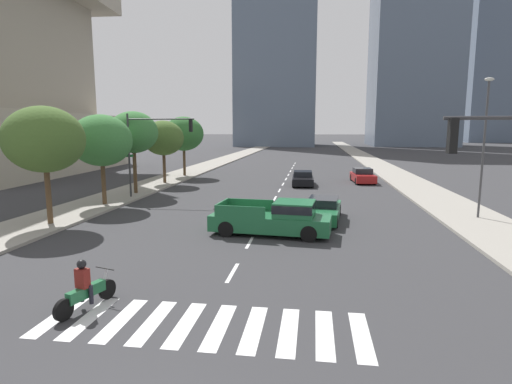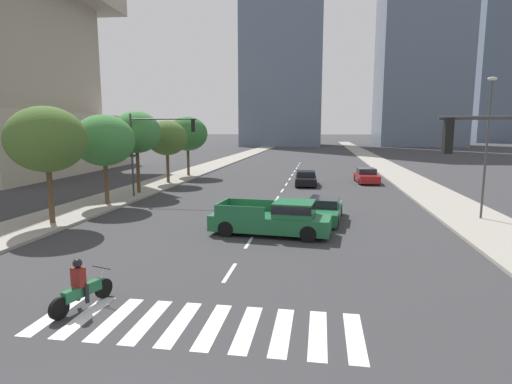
{
  "view_description": "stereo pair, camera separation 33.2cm",
  "coord_description": "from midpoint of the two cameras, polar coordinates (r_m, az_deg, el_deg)",
  "views": [
    {
      "loc": [
        2.79,
        -4.43,
        5.07
      ],
      "look_at": [
        0.0,
        15.32,
        2.0
      ],
      "focal_mm": 28.78,
      "sensor_mm": 36.0,
      "label": 1
    },
    {
      "loc": [
        3.12,
        -4.38,
        5.07
      ],
      "look_at": [
        0.0,
        15.32,
        2.0
      ],
      "focal_mm": 28.78,
      "sensor_mm": 36.0,
      "label": 2
    }
  ],
  "objects": [
    {
      "name": "sedan_black_2",
      "position": [
        37.66,
        7.21,
        1.84
      ],
      "size": [
        2.02,
        4.62,
        1.27
      ],
      "rotation": [
        0.0,
        0.0,
        -1.53
      ],
      "color": "black",
      "rests_on": "ground"
    },
    {
      "name": "traffic_signal_far",
      "position": [
        30.51,
        -13.52,
        7.08
      ],
      "size": [
        5.23,
        0.28,
        6.02
      ],
      "color": "#333335",
      "rests_on": "sidewalk_west"
    },
    {
      "name": "pickup_truck",
      "position": [
        19.82,
        3.32,
        -3.67
      ],
      "size": [
        5.92,
        2.6,
        1.67
      ],
      "rotation": [
        0.0,
        0.0,
        -0.09
      ],
      "color": "#1E6038",
      "rests_on": "ground"
    },
    {
      "name": "sidewalk_west",
      "position": [
        37.73,
        -13.96,
        0.88
      ],
      "size": [
        4.0,
        260.0,
        0.15
      ],
      "primitive_type": "cube",
      "color": "gray",
      "rests_on": "ground"
    },
    {
      "name": "street_tree_fifth",
      "position": [
        44.41,
        -9.28,
        7.98
      ],
      "size": [
        4.21,
        4.21,
        6.22
      ],
      "color": "#4C3823",
      "rests_on": "sidewalk_west"
    },
    {
      "name": "street_tree_nearest",
      "position": [
        23.83,
        -26.77,
        6.53
      ],
      "size": [
        4.0,
        4.0,
        6.1
      ],
      "color": "#4C3823",
      "rests_on": "sidewalk_west"
    },
    {
      "name": "street_tree_third",
      "position": [
        32.99,
        -16.01,
        7.95
      ],
      "size": [
        3.73,
        3.73,
        6.26
      ],
      "color": "#4C3823",
      "rests_on": "sidewalk_west"
    },
    {
      "name": "sedan_green_0",
      "position": [
        23.23,
        9.82,
        -2.5
      ],
      "size": [
        2.26,
        4.8,
        1.26
      ],
      "rotation": [
        0.0,
        0.0,
        -1.67
      ],
      "color": "#1E6038",
      "rests_on": "ground"
    },
    {
      "name": "motorcycle_trailing",
      "position": [
        12.88,
        -22.38,
        -12.31
      ],
      "size": [
        0.91,
        2.12,
        1.49
      ],
      "rotation": [
        0.0,
        0.0,
        1.28
      ],
      "color": "black",
      "rests_on": "ground"
    },
    {
      "name": "sedan_red_1",
      "position": [
        40.48,
        15.33,
        2.14
      ],
      "size": [
        2.11,
        4.47,
        1.37
      ],
      "rotation": [
        0.0,
        0.0,
        -1.51
      ],
      "color": "maroon",
      "rests_on": "ground"
    },
    {
      "name": "street_tree_second",
      "position": [
        28.67,
        -20.07,
        6.74
      ],
      "size": [
        3.93,
        3.93,
        5.86
      ],
      "color": "#4C3823",
      "rests_on": "sidewalk_west"
    },
    {
      "name": "crosswalk_near",
      "position": [
        11.35,
        -7.43,
        -17.82
      ],
      "size": [
        8.55,
        2.57,
        0.01
      ],
      "color": "silver",
      "rests_on": "ground"
    },
    {
      "name": "office_tower_center_skyline",
      "position": [
        141.14,
        22.23,
        22.01
      ],
      "size": [
        23.88,
        24.26,
        85.78
      ],
      "color": "slate",
      "rests_on": "ground"
    },
    {
      "name": "sidewalk_east",
      "position": [
        35.85,
        23.04,
        0.04
      ],
      "size": [
        4.0,
        260.0,
        0.15
      ],
      "primitive_type": "cube",
      "color": "gray",
      "rests_on": "ground"
    },
    {
      "name": "street_tree_fourth",
      "position": [
        38.8,
        -12.04,
        7.34
      ],
      "size": [
        3.73,
        3.73,
        5.7
      ],
      "color": "#4C3823",
      "rests_on": "sidewalk_west"
    },
    {
      "name": "street_lamp_east",
      "position": [
        25.74,
        29.8,
        6.51
      ],
      "size": [
        0.5,
        0.24,
        7.65
      ],
      "color": "#3F3F42",
      "rests_on": "sidewalk_east"
    },
    {
      "name": "lane_divider_center",
      "position": [
        38.18,
        4.48,
        1.09
      ],
      "size": [
        0.14,
        50.0,
        0.01
      ],
      "color": "silver",
      "rests_on": "ground"
    }
  ]
}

